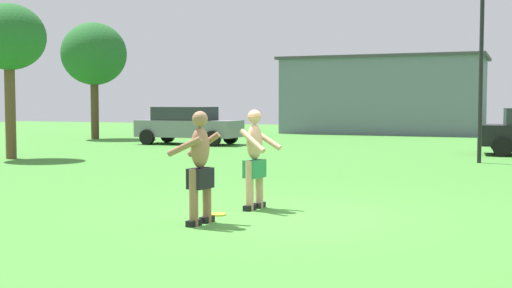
# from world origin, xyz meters

# --- Properties ---
(ground_plane) EXTENTS (80.00, 80.00, 0.00)m
(ground_plane) POSITION_xyz_m (0.00, 0.00, 0.00)
(ground_plane) COLOR #428433
(player_with_cap) EXTENTS (0.60, 0.70, 1.66)m
(player_with_cap) POSITION_xyz_m (-0.67, 0.49, 0.91)
(player_with_cap) COLOR black
(player_with_cap) RESTS_ON ground_plane
(player_in_black) EXTENTS (0.61, 0.62, 1.65)m
(player_in_black) POSITION_xyz_m (-0.90, -1.07, 0.87)
(player_in_black) COLOR black
(player_in_black) RESTS_ON ground_plane
(frisbee) EXTENTS (0.26, 0.26, 0.03)m
(frisbee) POSITION_xyz_m (-1.00, -0.27, 0.01)
(frisbee) COLOR yellow
(frisbee) RESTS_ON ground_plane
(car_gray_near_post) EXTENTS (4.34, 2.10, 1.58)m
(car_gray_near_post) POSITION_xyz_m (-9.67, 15.20, 0.82)
(car_gray_near_post) COLOR slate
(car_gray_near_post) RESTS_ON ground_plane
(lamp_post) EXTENTS (0.60, 0.24, 6.04)m
(lamp_post) POSITION_xyz_m (2.26, 10.75, 3.68)
(lamp_post) COLOR black
(lamp_post) RESTS_ON ground_plane
(outbuilding_behind_lot) EXTENTS (11.29, 6.37, 4.34)m
(outbuilding_behind_lot) POSITION_xyz_m (-4.00, 28.77, 2.18)
(outbuilding_behind_lot) COLOR slate
(outbuilding_behind_lot) RESTS_ON ground_plane
(tree_left_field) EXTENTS (2.28, 2.28, 4.84)m
(tree_left_field) POSITION_xyz_m (-11.48, 6.76, 3.74)
(tree_left_field) COLOR brown
(tree_left_field) RESTS_ON ground_plane
(tree_right_field) EXTENTS (3.12, 3.12, 5.60)m
(tree_right_field) POSITION_xyz_m (-15.81, 17.23, 4.07)
(tree_right_field) COLOR #4C3823
(tree_right_field) RESTS_ON ground_plane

